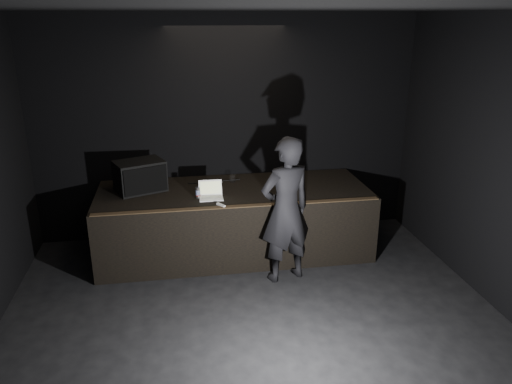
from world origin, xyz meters
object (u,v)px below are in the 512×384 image
at_px(stage_riser, 234,220).
at_px(beer_can, 198,193).
at_px(person, 286,210).
at_px(stage_monitor, 140,176).
at_px(laptop, 211,193).

bearing_deg(stage_riser, beer_can, -151.72).
distance_m(stage_riser, person, 1.22).
bearing_deg(stage_monitor, stage_riser, -29.26).
bearing_deg(laptop, beer_can, -177.00).
relative_size(laptop, beer_can, 2.04).
relative_size(stage_monitor, beer_can, 4.93).
xyz_separation_m(stage_riser, stage_monitor, (-1.35, 0.17, 0.73)).
bearing_deg(beer_can, laptop, 2.37).
height_order(stage_riser, stage_monitor, stage_monitor).
relative_size(stage_riser, stage_monitor, 4.96).
bearing_deg(beer_can, person, -30.49).
bearing_deg(laptop, stage_monitor, 156.18).
bearing_deg(person, beer_can, -48.27).
bearing_deg(stage_monitor, person, -52.24).
bearing_deg(stage_monitor, laptop, -46.62).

